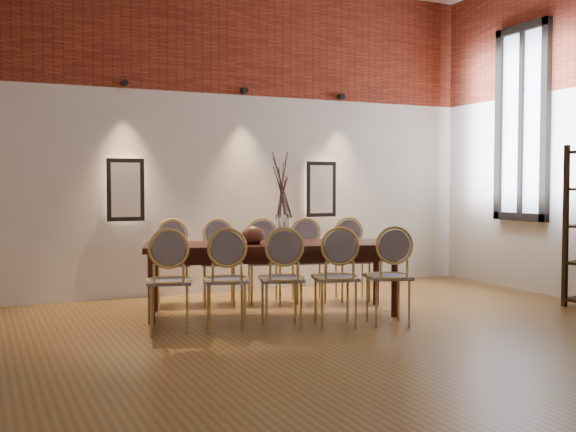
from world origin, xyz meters
name	(u,v)px	position (x,y,z in m)	size (l,w,h in m)	color
floor	(375,355)	(0.00, 0.00, -0.01)	(7.00, 7.00, 0.02)	olive
wall_back	(226,134)	(0.00, 3.55, 2.00)	(7.00, 0.10, 4.00)	silver
brick_band_back	(227,34)	(0.00, 3.48, 3.25)	(7.00, 0.02, 1.50)	maroon
niche_left	(125,190)	(-1.30, 3.45, 1.30)	(0.36, 0.06, 0.66)	#FFEAC6
niche_right	(320,189)	(1.30, 3.45, 1.30)	(0.36, 0.06, 0.66)	#FFEAC6
spot_fixture_left	(124,83)	(-1.30, 3.42, 2.55)	(0.08, 0.08, 0.10)	black
spot_fixture_mid	(244,90)	(0.20, 3.42, 2.55)	(0.08, 0.08, 0.10)	black
spot_fixture_right	(341,97)	(1.60, 3.42, 2.55)	(0.08, 0.08, 0.10)	black
window_glass	(523,123)	(3.46, 2.00, 2.15)	(0.02, 0.78, 2.38)	silver
window_frame	(521,123)	(3.44, 2.00, 2.15)	(0.08, 0.90, 2.50)	black
window_mullion	(521,123)	(3.44, 2.00, 2.15)	(0.06, 0.06, 2.40)	black
dining_table	(272,278)	(-0.09, 1.88, 0.38)	(2.62, 0.84, 0.75)	#36120B
chair_near_a	(169,281)	(-1.29, 1.50, 0.47)	(0.44, 0.44, 0.94)	tan
chair_near_b	(226,280)	(-0.79, 1.35, 0.47)	(0.44, 0.44, 0.94)	tan
chair_near_c	(281,279)	(-0.29, 1.20, 0.47)	(0.44, 0.44, 0.94)	tan
chair_near_d	(335,278)	(0.22, 1.06, 0.47)	(0.44, 0.44, 0.94)	tan
chair_near_e	(388,276)	(0.72, 0.91, 0.47)	(0.44, 0.44, 0.94)	tan
chair_far_a	(172,264)	(-0.90, 2.84, 0.47)	(0.44, 0.44, 0.94)	tan
chair_far_b	(219,263)	(-0.40, 2.70, 0.47)	(0.44, 0.44, 0.94)	tan
chair_far_c	(264,262)	(0.10, 2.55, 0.47)	(0.44, 0.44, 0.94)	tan
chair_far_d	(309,261)	(0.61, 2.40, 0.47)	(0.44, 0.44, 0.94)	tan
chair_far_e	(353,260)	(1.11, 2.26, 0.47)	(0.44, 0.44, 0.94)	tan
vase	(282,229)	(0.01, 1.85, 0.90)	(0.14, 0.14, 0.30)	silver
dried_branches	(282,186)	(0.01, 1.85, 1.35)	(0.50, 0.50, 0.70)	#4F3931
bowl	(253,235)	(-0.30, 1.89, 0.84)	(0.24, 0.24, 0.18)	brown
book	(247,241)	(-0.32, 2.00, 0.77)	(0.26, 0.18, 0.03)	#912671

